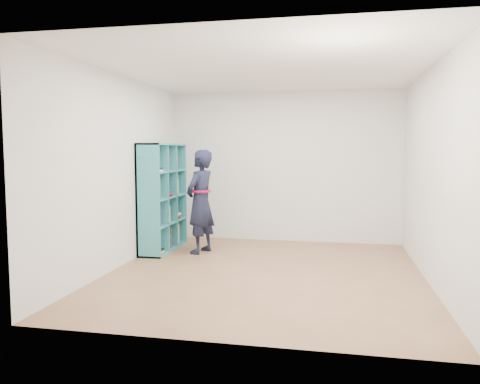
# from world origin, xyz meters

# --- Properties ---
(floor) EXTENTS (4.50, 4.50, 0.00)m
(floor) POSITION_xyz_m (0.00, 0.00, 0.00)
(floor) COLOR brown
(floor) RESTS_ON ground
(ceiling) EXTENTS (4.50, 4.50, 0.00)m
(ceiling) POSITION_xyz_m (0.00, 0.00, 2.60)
(ceiling) COLOR white
(ceiling) RESTS_ON wall_back
(wall_left) EXTENTS (0.02, 4.50, 2.60)m
(wall_left) POSITION_xyz_m (-2.00, 0.00, 1.30)
(wall_left) COLOR silver
(wall_left) RESTS_ON floor
(wall_right) EXTENTS (0.02, 4.50, 2.60)m
(wall_right) POSITION_xyz_m (2.00, 0.00, 1.30)
(wall_right) COLOR silver
(wall_right) RESTS_ON floor
(wall_back) EXTENTS (4.00, 0.02, 2.60)m
(wall_back) POSITION_xyz_m (0.00, 2.25, 1.30)
(wall_back) COLOR silver
(wall_back) RESTS_ON floor
(wall_front) EXTENTS (4.00, 0.02, 2.60)m
(wall_front) POSITION_xyz_m (0.00, -2.25, 1.30)
(wall_front) COLOR silver
(wall_front) RESTS_ON floor
(bookshelf) EXTENTS (0.37, 1.27, 1.70)m
(bookshelf) POSITION_xyz_m (-1.83, 1.12, 0.83)
(bookshelf) COLOR #276C7B
(bookshelf) RESTS_ON floor
(person) EXTENTS (0.54, 0.67, 1.60)m
(person) POSITION_xyz_m (-1.16, 1.02, 0.80)
(person) COLOR black
(person) RESTS_ON floor
(smartphone) EXTENTS (0.03, 0.09, 0.14)m
(smartphone) POSITION_xyz_m (-1.27, 1.16, 0.91)
(smartphone) COLOR silver
(smartphone) RESTS_ON person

